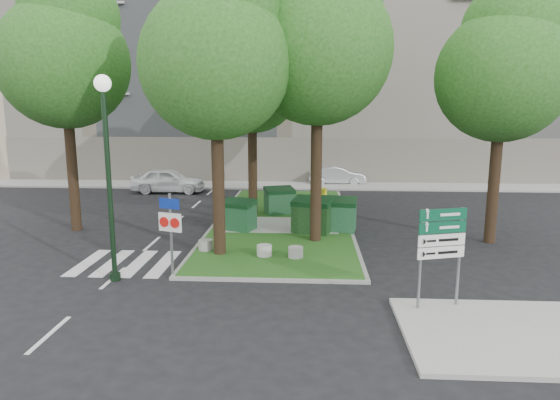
# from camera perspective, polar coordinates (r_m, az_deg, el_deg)

# --- Properties ---
(ground) EXTENTS (120.00, 120.00, 0.00)m
(ground) POSITION_cam_1_polar(r_m,az_deg,el_deg) (15.91, -3.07, -9.19)
(ground) COLOR black
(ground) RESTS_ON ground
(median_island) EXTENTS (6.00, 16.00, 0.12)m
(median_island) POSITION_cam_1_polar(r_m,az_deg,el_deg) (23.51, 0.28, -2.41)
(median_island) COLOR #1E4C15
(median_island) RESTS_ON ground
(median_kerb) EXTENTS (6.30, 16.30, 0.10)m
(median_kerb) POSITION_cam_1_polar(r_m,az_deg,el_deg) (23.51, 0.28, -2.43)
(median_kerb) COLOR gray
(median_kerb) RESTS_ON ground
(sidewalk_corner) EXTENTS (5.00, 4.00, 0.12)m
(sidewalk_corner) POSITION_cam_1_polar(r_m,az_deg,el_deg) (13.45, 24.65, -13.80)
(sidewalk_corner) COLOR #999993
(sidewalk_corner) RESTS_ON ground
(building_sidewalk) EXTENTS (42.00, 3.00, 0.12)m
(building_sidewalk) POSITION_cam_1_polar(r_m,az_deg,el_deg) (33.82, 0.37, 1.67)
(building_sidewalk) COLOR #999993
(building_sidewalk) RESTS_ON ground
(zebra_crossing) EXTENTS (5.00, 3.00, 0.01)m
(zebra_crossing) POSITION_cam_1_polar(r_m,az_deg,el_deg) (18.07, -14.53, -7.04)
(zebra_crossing) COLOR silver
(zebra_crossing) RESTS_ON ground
(apartment_building) EXTENTS (41.00, 12.00, 16.00)m
(apartment_building) POSITION_cam_1_polar(r_m,az_deg,el_deg) (40.96, 0.94, 14.41)
(apartment_building) COLOR tan
(apartment_building) RESTS_ON ground
(tree_median_near_left) EXTENTS (5.20, 5.20, 10.53)m
(tree_median_near_left) POSITION_cam_1_polar(r_m,az_deg,el_deg) (17.78, -7.10, 16.80)
(tree_median_near_left) COLOR black
(tree_median_near_left) RESTS_ON ground
(tree_median_near_right) EXTENTS (5.60, 5.60, 11.46)m
(tree_median_near_right) POSITION_cam_1_polar(r_m,az_deg,el_deg) (19.58, 4.64, 18.26)
(tree_median_near_right) COLOR black
(tree_median_near_right) RESTS_ON ground
(tree_median_mid) EXTENTS (4.80, 4.80, 9.99)m
(tree_median_mid) POSITION_cam_1_polar(r_m,az_deg,el_deg) (24.10, -3.03, 14.47)
(tree_median_mid) COLOR black
(tree_median_mid) RESTS_ON ground
(tree_median_far) EXTENTS (5.80, 5.80, 11.93)m
(tree_median_far) POSITION_cam_1_polar(r_m,az_deg,el_deg) (27.07, 4.73, 16.90)
(tree_median_far) COLOR black
(tree_median_far) RESTS_ON ground
(tree_street_left) EXTENTS (5.40, 5.40, 11.00)m
(tree_street_left) POSITION_cam_1_polar(r_m,az_deg,el_deg) (23.33, -23.29, 15.42)
(tree_street_left) COLOR black
(tree_street_left) RESTS_ON ground
(tree_street_right) EXTENTS (5.00, 5.00, 10.06)m
(tree_street_right) POSITION_cam_1_polar(r_m,az_deg,el_deg) (21.29, 24.37, 14.05)
(tree_street_right) COLOR black
(tree_street_right) RESTS_ON ground
(dumpster_a) EXTENTS (1.68, 1.43, 1.32)m
(dumpster_a) POSITION_cam_1_polar(r_m,az_deg,el_deg) (21.62, -4.82, -1.73)
(dumpster_a) COLOR #103D1E
(dumpster_a) RESTS_ON median_island
(dumpster_b) EXTENTS (1.68, 1.43, 1.32)m
(dumpster_b) POSITION_cam_1_polar(r_m,az_deg,el_deg) (24.80, -0.05, -0.06)
(dumpster_b) COLOR #123E1E
(dumpster_b) RESTS_ON median_island
(dumpster_c) EXTENTS (1.87, 1.55, 1.50)m
(dumpster_c) POSITION_cam_1_polar(r_m,az_deg,el_deg) (21.17, 3.70, -1.76)
(dumpster_c) COLOR black
(dumpster_c) RESTS_ON median_island
(dumpster_d) EXTENTS (1.69, 1.31, 1.43)m
(dumpster_d) POSITION_cam_1_polar(r_m,az_deg,el_deg) (21.58, 6.68, -1.65)
(dumpster_d) COLOR #154626
(dumpster_d) RESTS_ON median_island
(bollard_left) EXTENTS (0.53, 0.53, 0.38)m
(bollard_left) POSITION_cam_1_polar(r_m,az_deg,el_deg) (18.85, -8.50, -5.09)
(bollard_left) COLOR gray
(bollard_left) RESTS_ON median_island
(bollard_right) EXTENTS (0.53, 0.53, 0.38)m
(bollard_right) POSITION_cam_1_polar(r_m,az_deg,el_deg) (17.77, 1.80, -5.97)
(bollard_right) COLOR gray
(bollard_right) RESTS_ON median_island
(bollard_mid) EXTENTS (0.54, 0.54, 0.39)m
(bollard_mid) POSITION_cam_1_polar(r_m,az_deg,el_deg) (17.95, -1.80, -5.78)
(bollard_mid) COLOR #B0AFAB
(bollard_mid) RESTS_ON median_island
(litter_bin) EXTENTS (0.37, 0.37, 0.65)m
(litter_bin) POSITION_cam_1_polar(r_m,az_deg,el_deg) (28.53, 5.01, 0.70)
(litter_bin) COLOR yellow
(litter_bin) RESTS_ON median_island
(street_lamp) EXTENTS (0.50, 0.50, 6.32)m
(street_lamp) POSITION_cam_1_polar(r_m,az_deg,el_deg) (15.93, -19.15, 4.94)
(street_lamp) COLOR black
(street_lamp) RESTS_ON ground
(traffic_sign_pole) EXTENTS (0.79, 0.30, 2.73)m
(traffic_sign_pole) POSITION_cam_1_polar(r_m,az_deg,el_deg) (16.14, -12.39, -2.65)
(traffic_sign_pole) COLOR slate
(traffic_sign_pole) RESTS_ON ground
(directional_sign) EXTENTS (1.30, 0.42, 2.68)m
(directional_sign) POSITION_cam_1_polar(r_m,az_deg,el_deg) (13.78, 17.92, -4.60)
(directional_sign) COLOR slate
(directional_sign) RESTS_ON sidewalk_corner
(car_white) EXTENTS (4.57, 1.94, 1.54)m
(car_white) POSITION_cam_1_polar(r_m,az_deg,el_deg) (32.11, -12.65, 2.20)
(car_white) COLOR white
(car_white) RESTS_ON ground
(car_silver) EXTENTS (3.92, 1.60, 1.27)m
(car_silver) POSITION_cam_1_polar(r_m,az_deg,el_deg) (34.74, 6.53, 2.80)
(car_silver) COLOR #AAABB2
(car_silver) RESTS_ON ground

